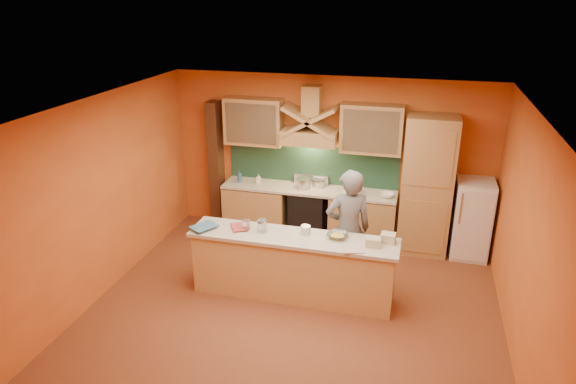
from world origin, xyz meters
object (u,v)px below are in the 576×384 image
(person, at_px, (348,230))
(stove, at_px, (308,213))
(fridge, at_px, (472,219))
(mixing_bowl, at_px, (337,235))
(kitchen_scale, at_px, (306,230))

(person, bearing_deg, stove, -79.44)
(stove, relative_size, fridge, 0.69)
(mixing_bowl, bearing_deg, person, 76.00)
(stove, distance_m, person, 1.74)
(stove, xyz_separation_m, kitchen_scale, (0.35, -1.78, 0.54))
(stove, relative_size, person, 0.50)
(fridge, distance_m, kitchen_scale, 2.97)
(stove, relative_size, mixing_bowl, 3.26)
(stove, distance_m, mixing_bowl, 2.04)
(stove, relative_size, kitchen_scale, 7.73)
(person, distance_m, kitchen_scale, 0.66)
(stove, height_order, mixing_bowl, mixing_bowl)
(person, bearing_deg, mixing_bowl, 54.45)
(person, height_order, mixing_bowl, person)
(person, relative_size, kitchen_scale, 15.52)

